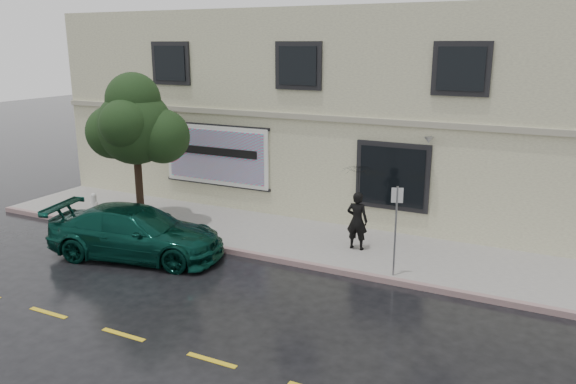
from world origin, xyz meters
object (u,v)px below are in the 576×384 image
at_px(car, 136,232).
at_px(street_tree, 135,128).
at_px(fire_hydrant, 94,203).
at_px(pedestrian, 357,221).

height_order(car, street_tree, street_tree).
height_order(street_tree, fire_hydrant, street_tree).
xyz_separation_m(car, street_tree, (-1.64, 2.09, 2.59)).
height_order(pedestrian, street_tree, street_tree).
bearing_deg(pedestrian, fire_hydrant, 3.41).
bearing_deg(street_tree, fire_hydrant, 174.48).
distance_m(street_tree, fire_hydrant, 3.64).
distance_m(pedestrian, street_tree, 7.56).
bearing_deg(street_tree, car, -51.88).
relative_size(car, street_tree, 1.14).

